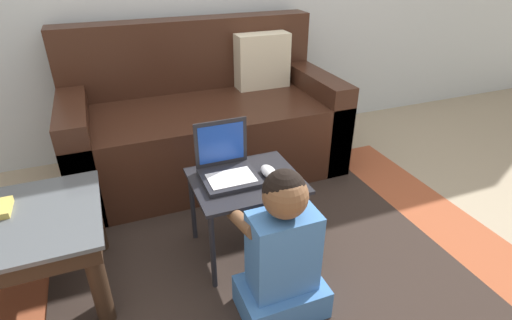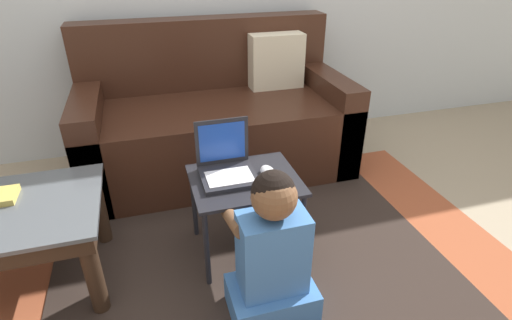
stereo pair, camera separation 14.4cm
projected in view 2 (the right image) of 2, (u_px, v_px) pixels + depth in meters
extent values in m
plane|color=gray|center=(283.00, 266.00, 1.91)|extent=(16.00, 16.00, 0.00)
cube|color=#9E4C2D|center=(257.00, 276.00, 1.85)|extent=(2.55, 1.90, 0.01)
cube|color=#2D231E|center=(257.00, 276.00, 1.85)|extent=(1.83, 1.37, 0.00)
cube|color=#381E14|center=(217.00, 136.00, 2.63)|extent=(1.68, 0.85, 0.48)
cube|color=#381E14|center=(204.00, 53.00, 2.68)|extent=(1.68, 0.19, 0.46)
cube|color=#381E14|center=(94.00, 142.00, 2.41)|extent=(0.16, 0.85, 0.60)
cube|color=#381E14|center=(323.00, 115.00, 2.79)|extent=(0.16, 0.85, 0.60)
cube|color=beige|center=(276.00, 61.00, 2.68)|extent=(0.36, 0.14, 0.36)
cylinder|color=black|center=(93.00, 274.00, 1.59)|extent=(0.07, 0.07, 0.40)
cylinder|color=black|center=(99.00, 208.00, 1.98)|extent=(0.07, 0.07, 0.40)
cube|color=black|center=(245.00, 180.00, 1.82)|extent=(0.49, 0.41, 0.02)
cylinder|color=black|center=(207.00, 250.00, 1.71)|extent=(0.02, 0.02, 0.40)
cylinder|color=black|center=(302.00, 232.00, 1.82)|extent=(0.02, 0.02, 0.40)
cylinder|color=black|center=(194.00, 204.00, 2.02)|extent=(0.02, 0.02, 0.40)
cylinder|color=black|center=(276.00, 190.00, 2.13)|extent=(0.02, 0.02, 0.40)
cube|color=#232328|center=(229.00, 176.00, 1.81)|extent=(0.25, 0.24, 0.02)
cube|color=silver|center=(229.00, 177.00, 1.79)|extent=(0.21, 0.14, 0.00)
cube|color=#232328|center=(222.00, 142.00, 1.85)|extent=(0.25, 0.01, 0.23)
cube|color=#1E47B7|center=(222.00, 142.00, 1.85)|extent=(0.22, 0.00, 0.18)
ellipsoid|color=silver|center=(268.00, 172.00, 1.83)|extent=(0.06, 0.12, 0.04)
cube|color=#3D70B2|center=(271.00, 299.00, 1.65)|extent=(0.35, 0.24, 0.14)
cube|color=#3D70B2|center=(273.00, 253.00, 1.53)|extent=(0.26, 0.16, 0.35)
sphere|color=brown|center=(274.00, 197.00, 1.40)|extent=(0.17, 0.17, 0.17)
sphere|color=black|center=(273.00, 192.00, 1.40)|extent=(0.16, 0.16, 0.16)
cylinder|color=brown|center=(234.00, 221.00, 1.55)|extent=(0.06, 0.26, 0.13)
cylinder|color=brown|center=(292.00, 211.00, 1.61)|extent=(0.06, 0.26, 0.13)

